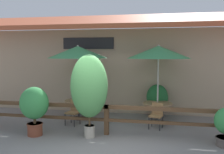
{
  "coord_description": "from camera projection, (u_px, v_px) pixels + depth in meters",
  "views": [
    {
      "loc": [
        1.6,
        -6.5,
        2.59
      ],
      "look_at": [
        0.07,
        1.6,
        1.79
      ],
      "focal_mm": 40.0,
      "sensor_mm": 36.0,
      "label": 1
    }
  ],
  "objects": [
    {
      "name": "ground_plane",
      "position": [
        99.0,
        147.0,
        6.9
      ],
      "size": [
        60.0,
        60.0,
        0.0
      ],
      "primitive_type": "plane",
      "color": "slate"
    },
    {
      "name": "building_facade",
      "position": [
        121.0,
        63.0,
        10.71
      ],
      "size": [
        14.28,
        1.49,
        4.23
      ],
      "color": "tan",
      "rests_on": "ground"
    },
    {
      "name": "patio_railing",
      "position": [
        107.0,
        113.0,
        7.86
      ],
      "size": [
        10.4,
        0.14,
        0.95
      ],
      "color": "brown",
      "rests_on": "ground"
    },
    {
      "name": "patio_umbrella_near",
      "position": [
        78.0,
        52.0,
        9.61
      ],
      "size": [
        2.31,
        2.31,
        2.89
      ],
      "color": "#B7B2A8",
      "rests_on": "ground"
    },
    {
      "name": "dining_table_near",
      "position": [
        78.0,
        104.0,
        9.8
      ],
      "size": [
        1.09,
        1.09,
        0.73
      ],
      "color": "olive",
      "rests_on": "ground"
    },
    {
      "name": "chair_near_streetside",
      "position": [
        74.0,
        111.0,
        9.0
      ],
      "size": [
        0.51,
        0.51,
        0.87
      ],
      "rotation": [
        0.0,
        0.0,
        -0.24
      ],
      "color": "olive",
      "rests_on": "ground"
    },
    {
      "name": "chair_near_wallside",
      "position": [
        84.0,
        102.0,
        10.61
      ],
      "size": [
        0.48,
        0.48,
        0.87
      ],
      "rotation": [
        0.0,
        0.0,
        3.31
      ],
      "color": "olive",
      "rests_on": "ground"
    },
    {
      "name": "patio_umbrella_middle",
      "position": [
        158.0,
        52.0,
        9.11
      ],
      "size": [
        2.31,
        2.31,
        2.89
      ],
      "color": "#B7B2A8",
      "rests_on": "ground"
    },
    {
      "name": "dining_table_middle",
      "position": [
        157.0,
        107.0,
        9.31
      ],
      "size": [
        1.09,
        1.09,
        0.73
      ],
      "color": "olive",
      "rests_on": "ground"
    },
    {
      "name": "chair_middle_streetside",
      "position": [
        156.0,
        114.0,
        8.56
      ],
      "size": [
        0.51,
        0.51,
        0.87
      ],
      "rotation": [
        0.0,
        0.0,
        -0.25
      ],
      "color": "olive",
      "rests_on": "ground"
    },
    {
      "name": "chair_middle_wallside",
      "position": [
        158.0,
        105.0,
        10.07
      ],
      "size": [
        0.48,
        0.48,
        0.87
      ],
      "rotation": [
        0.0,
        0.0,
        3.28
      ],
      "color": "olive",
      "rests_on": "ground"
    },
    {
      "name": "potted_plant_tall_tropical",
      "position": [
        34.0,
        106.0,
        7.76
      ],
      "size": [
        0.9,
        0.81,
        1.54
      ],
      "color": "brown",
      "rests_on": "ground"
    },
    {
      "name": "potted_plant_broad_leaf",
      "position": [
        89.0,
        87.0,
        7.52
      ],
      "size": [
        1.13,
        1.02,
        2.54
      ],
      "color": "#B7AD99",
      "rests_on": "ground"
    },
    {
      "name": "potted_plant_entrance_palm",
      "position": [
        157.0,
        99.0,
        10.02
      ],
      "size": [
        0.86,
        0.77,
        1.33
      ],
      "color": "#564C47",
      "rests_on": "ground"
    }
  ]
}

